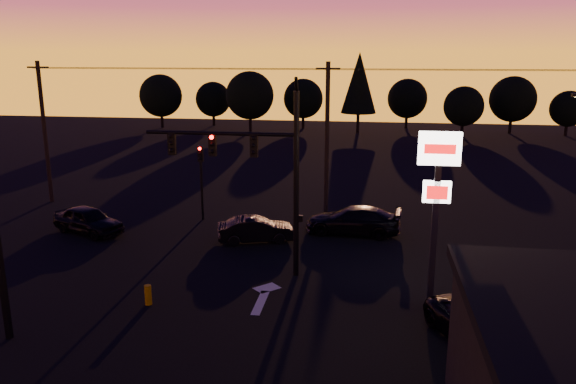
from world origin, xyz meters
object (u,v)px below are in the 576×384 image
car_right (353,220)px  suv_parked (483,328)px  traffic_signal_mast (259,164)px  secondary_signal (201,172)px  bollard (148,295)px  car_left (88,220)px  car_mid (256,229)px  pylon_sign (437,183)px

car_right → suv_parked: car_right is taller
traffic_signal_mast → car_right: 8.43m
secondary_signal → bollard: (1.22, -11.28, -2.46)m
bollard → car_right: car_right is taller
suv_parked → bollard: bearing=149.0°
secondary_signal → car_left: 6.67m
secondary_signal → car_mid: bearing=-40.9°
secondary_signal → car_left: (-5.39, -3.28, -2.14)m
bollard → car_right: (7.56, 9.98, 0.34)m
bollard → car_mid: bearing=71.5°
pylon_sign → traffic_signal_mast: bearing=160.6°
car_mid → secondary_signal: bearing=31.8°
secondary_signal → bollard: secondary_signal is taller
car_right → suv_parked: bearing=26.7°
traffic_signal_mast → car_right: (3.88, 6.20, -4.20)m
traffic_signal_mast → car_left: size_ratio=2.03×
pylon_sign → car_right: (-3.22, 8.70, -4.18)m
car_right → suv_parked: 12.29m
car_mid → car_right: car_right is taller
car_left → car_mid: bearing=-67.2°
car_right → pylon_sign: bearing=24.5°
bollard → car_left: (-6.61, 7.99, 0.32)m
car_mid → suv_parked: 13.37m
traffic_signal_mast → car_left: bearing=157.8°
secondary_signal → car_right: 9.13m
traffic_signal_mast → suv_parked: bearing=-31.0°
car_left → car_mid: 9.26m
car_right → bollard: bearing=-32.9°
secondary_signal → pylon_sign: size_ratio=0.64×
secondary_signal → bollard: 11.61m
secondary_signal → car_right: (8.78, -1.29, -2.12)m
traffic_signal_mast → suv_parked: 10.88m
car_mid → suv_parked: size_ratio=0.84×
traffic_signal_mast → pylon_sign: bearing=-19.4°
car_right → secondary_signal: bearing=-94.1°
traffic_signal_mast → bollard: bearing=-134.2°
car_mid → suv_parked: (9.61, -9.29, 0.00)m
secondary_signal → car_right: secondary_signal is taller
traffic_signal_mast → car_right: bearing=58.0°
bollard → car_left: 10.37m
secondary_signal → pylon_sign: bearing=-39.8°
car_right → suv_parked: (4.70, -11.35, -0.09)m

